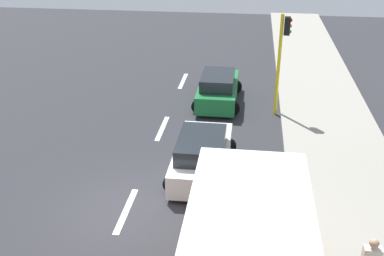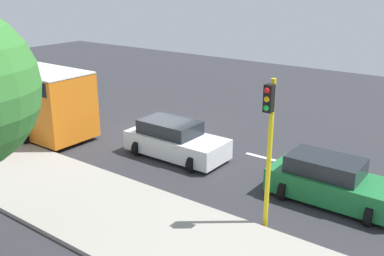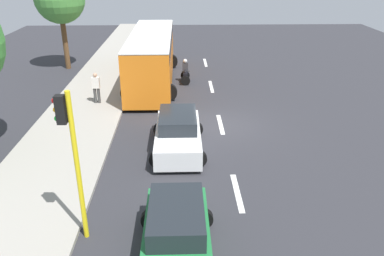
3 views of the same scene
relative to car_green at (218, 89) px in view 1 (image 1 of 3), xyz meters
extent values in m
cube|color=#2D2D33|center=(-2.09, -9.16, -0.76)|extent=(40.00, 60.00, 0.10)
cube|color=#9E998E|center=(4.91, -9.16, -0.64)|extent=(4.00, 60.00, 0.15)
cube|color=white|center=(-2.09, -9.16, -0.70)|extent=(0.20, 2.40, 0.01)
cube|color=white|center=(-2.09, -3.16, -0.70)|extent=(0.20, 2.40, 0.01)
cube|color=white|center=(-2.09, 2.84, -0.70)|extent=(0.20, 2.40, 0.01)
cube|color=#1E7238|center=(0.00, 0.08, -0.15)|extent=(1.76, 4.21, 0.80)
cube|color=#1E2328|center=(0.00, -0.26, 0.53)|extent=(1.48, 2.36, 0.56)
cylinder|color=black|center=(-0.77, 1.47, -0.39)|extent=(0.64, 0.22, 0.64)
cylinder|color=black|center=(0.77, 1.47, -0.39)|extent=(0.64, 0.22, 0.64)
cylinder|color=black|center=(-0.77, -1.31, -0.39)|extent=(0.64, 0.22, 0.64)
cylinder|color=black|center=(0.77, -1.31, -0.39)|extent=(0.64, 0.22, 0.64)
cube|color=white|center=(-0.02, -6.51, -0.15)|extent=(1.84, 4.29, 0.80)
cube|color=#1E2328|center=(-0.02, -6.85, 0.53)|extent=(1.55, 2.40, 0.56)
cylinder|color=black|center=(-0.83, -5.09, -0.39)|extent=(0.64, 0.22, 0.64)
cylinder|color=black|center=(0.79, -5.09, -0.39)|extent=(0.64, 0.22, 0.64)
cylinder|color=black|center=(-0.83, -7.93, -0.39)|extent=(0.64, 0.22, 0.64)
cylinder|color=black|center=(0.79, -7.93, -0.39)|extent=(0.64, 0.22, 0.64)
sphere|color=tan|center=(4.42, -12.03, 1.02)|extent=(0.22, 0.22, 0.22)
cylinder|color=yellow|center=(2.66, -1.01, 1.54)|extent=(0.14, 0.14, 4.50)
cube|color=black|center=(2.88, -1.01, 3.29)|extent=(0.24, 0.24, 0.76)
sphere|color=red|center=(3.00, -1.01, 3.53)|extent=(0.16, 0.16, 0.16)
sphere|color=#F2A50C|center=(3.00, -1.01, 3.29)|extent=(0.16, 0.16, 0.16)
sphere|color=green|center=(3.00, -1.01, 3.05)|extent=(0.16, 0.16, 0.16)
camera|label=1|loc=(1.49, -20.87, 7.80)|focal=44.20mm
camera|label=2|loc=(13.19, 4.06, 6.27)|focal=40.92mm
camera|label=3|loc=(-0.16, 8.28, 6.86)|focal=36.44mm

